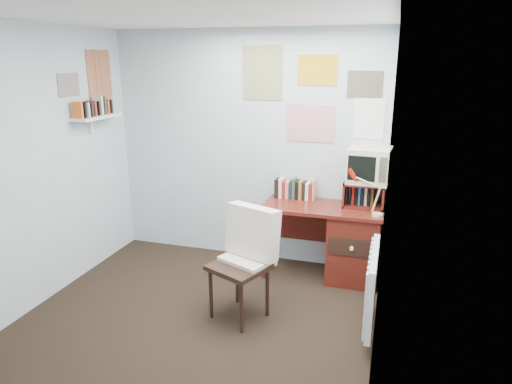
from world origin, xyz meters
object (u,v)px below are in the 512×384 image
Objects in this scene: tv_riser at (364,194)px; wall_shelf at (96,117)px; desk_chair at (239,267)px; crt_tv at (369,163)px; desk at (348,241)px; radiator at (372,286)px; desk_lamp at (379,197)px.

wall_shelf is at bearing -169.68° from tv_riser.
desk_chair is 1.53m from tv_riser.
desk_chair is 1.67m from crt_tv.
tv_riser is at bearing 42.96° from desk.
crt_tv is 2.80m from wall_shelf.
wall_shelf is at bearing -171.60° from desk.
wall_shelf is (-2.69, -0.49, 0.74)m from tv_riser.
tv_riser is 1.00× the size of crt_tv.
desk_chair reaches higher than radiator.
tv_riser is at bearing -141.92° from crt_tv.
desk is at bearing 107.24° from radiator.
desk_lamp is 0.32m from tv_riser.
desk_lamp is at bearing -61.14° from tv_riser.
desk_lamp is at bearing 91.49° from radiator.
crt_tv is at bearing 73.42° from desk_chair.
desk_lamp reaches higher than tv_riser.
tv_riser is at bearing 113.99° from desk_lamp.
desk is 0.63m from desk_lamp.
desk is at bearing 144.05° from desk_lamp.
desk_chair is at bearing -129.81° from tv_riser.
radiator is (1.11, 0.09, -0.06)m from desk_chair.
desk_lamp is at bearing 61.80° from desk_chair.
tv_riser is at bearing 73.81° from desk_chair.
crt_tv reaches higher than tv_riser.
desk_lamp is 0.60× the size of wall_shelf.
desk_lamp reaches higher than radiator.
desk is 3.22× the size of desk_lamp.
desk is 1.26× the size of desk_chair.
tv_riser is at bearing 10.32° from wall_shelf.
radiator is at bearing -72.76° from desk.
crt_tv is at bearing 97.52° from radiator.
tv_riser reaches higher than desk_chair.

